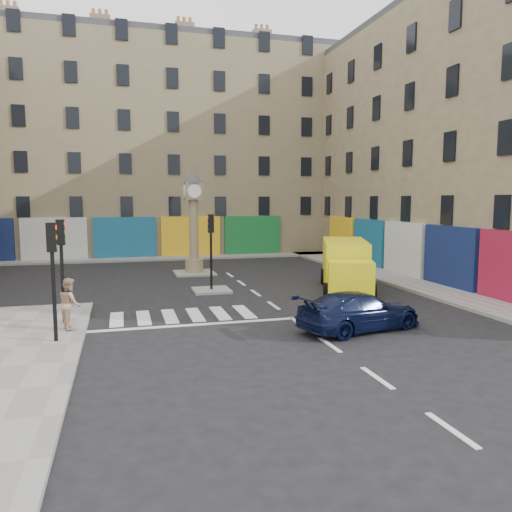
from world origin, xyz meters
name	(u,v)px	position (x,y,z in m)	size (l,w,h in m)	color
ground	(307,329)	(0.00, 0.00, 0.00)	(120.00, 120.00, 0.00)	black
sidewalk_right	(385,275)	(8.70, 10.00, 0.07)	(2.60, 30.00, 0.15)	gray
sidewalk_far	(153,258)	(-4.00, 22.20, 0.07)	(32.00, 2.40, 0.15)	gray
island_near	(211,290)	(-2.00, 8.00, 0.06)	(1.80, 1.80, 0.12)	gray
island_far	(194,273)	(-2.00, 14.00, 0.06)	(2.40, 2.40, 0.12)	gray
building_right	(482,142)	(15.00, 10.00, 8.00)	(10.00, 30.00, 16.00)	#968462
building_far	(146,152)	(-4.00, 28.00, 8.50)	(32.00, 10.00, 17.00)	#7F7455
traffic_light_left_near	(53,263)	(-8.30, 0.20, 2.62)	(0.28, 0.22, 3.70)	black
traffic_light_left_far	(61,254)	(-8.30, 2.60, 2.62)	(0.28, 0.22, 3.70)	black
traffic_light_island	(211,239)	(-2.00, 8.00, 2.59)	(0.28, 0.22, 3.70)	black
clock_pillar	(194,216)	(-2.00, 14.00, 3.55)	(1.20, 1.20, 6.10)	#968462
navy_sedan	(359,311)	(1.72, -0.56, 0.67)	(1.89, 4.64, 1.35)	black
yellow_van	(346,266)	(4.49, 6.44, 1.23)	(4.32, 7.08, 2.48)	#FFF315
pedestrian_tan	(70,303)	(-8.00, 1.65, 1.03)	(0.85, 0.66, 1.76)	tan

